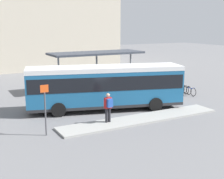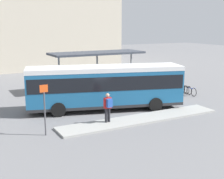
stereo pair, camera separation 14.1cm
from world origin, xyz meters
name	(u,v)px [view 1 (the left image)]	position (x,y,z in m)	size (l,w,h in m)	color
ground_plane	(105,109)	(0.00, 0.00, 0.00)	(120.00, 120.00, 0.00)	slate
curb_island	(142,119)	(0.88, -3.29, 0.06)	(10.97, 1.80, 0.12)	#9E9E99
city_bus	(105,84)	(0.01, 0.00, 1.81)	(11.00, 5.37, 3.08)	#1E6093
pedestrian_waiting	(108,106)	(-1.38, -3.05, 1.14)	(0.45, 0.47, 1.79)	#232328
bicycle_blue	(190,91)	(8.42, 0.62, 0.37)	(0.48, 1.71, 0.74)	black
bicycle_black	(185,90)	(8.52, 1.28, 0.35)	(0.48, 1.59, 0.69)	black
bicycle_orange	(181,88)	(8.59, 1.94, 0.35)	(0.48, 1.63, 0.70)	black
station_shelter	(97,54)	(2.49, 6.52, 3.28)	(8.57, 3.04, 3.46)	#383D47
potted_planter_near_shelter	(136,84)	(5.28, 4.15, 0.66)	(0.83, 0.83, 1.27)	slate
potted_planter_far_side	(74,91)	(-0.71, 4.05, 0.67)	(1.00, 1.00, 1.33)	slate
platform_sign	(45,108)	(-5.25, -3.15, 1.56)	(0.44, 0.08, 2.80)	#4C4C51
station_building	(9,10)	(-0.90, 27.59, 7.93)	(27.18, 15.53, 15.86)	#BCB29E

